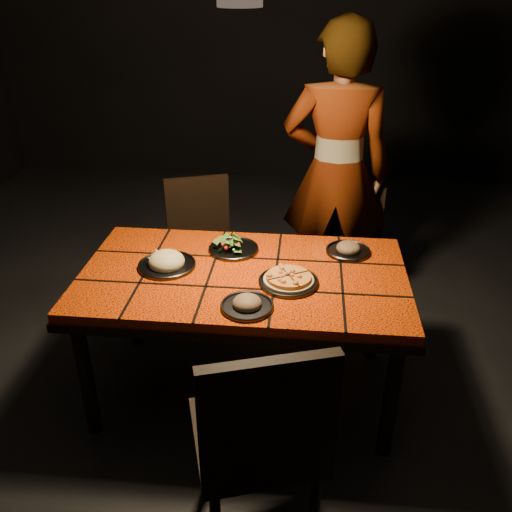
# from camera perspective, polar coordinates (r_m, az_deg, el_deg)

# --- Properties ---
(room_shell) EXTENTS (6.04, 7.04, 3.08)m
(room_shell) POSITION_cam_1_polar(r_m,az_deg,el_deg) (2.38, -1.55, 14.10)
(room_shell) COLOR black
(room_shell) RESTS_ON ground
(dining_table) EXTENTS (1.62, 0.92, 0.75)m
(dining_table) POSITION_cam_1_polar(r_m,az_deg,el_deg) (2.71, -1.33, -3.19)
(dining_table) COLOR #E63E07
(dining_table) RESTS_ON ground
(chair_near) EXTENTS (0.58, 0.58, 1.03)m
(chair_near) POSITION_cam_1_polar(r_m,az_deg,el_deg) (2.05, 0.54, -18.53)
(chair_near) COLOR black
(chair_near) RESTS_ON ground
(chair_far_left) EXTENTS (0.52, 0.52, 0.91)m
(chair_far_left) POSITION_cam_1_polar(r_m,az_deg,el_deg) (3.53, -5.79, 1.78)
(chair_far_left) COLOR black
(chair_far_left) RESTS_ON ground
(chair_far_right) EXTENTS (0.47, 0.47, 0.82)m
(chair_far_right) POSITION_cam_1_polar(r_m,az_deg,el_deg) (3.70, 9.97, 1.94)
(chair_far_right) COLOR black
(chair_far_right) RESTS_ON ground
(diner) EXTENTS (0.69, 0.47, 1.86)m
(diner) POSITION_cam_1_polar(r_m,az_deg,el_deg) (3.47, 8.42, 8.54)
(diner) COLOR brown
(diner) RESTS_ON ground
(plate_pizza) EXTENTS (0.33, 0.33, 0.04)m
(plate_pizza) POSITION_cam_1_polar(r_m,az_deg,el_deg) (2.57, 3.45, -2.55)
(plate_pizza) COLOR #3A3A3F
(plate_pizza) RESTS_ON dining_table
(plate_pasta) EXTENTS (0.29, 0.29, 0.09)m
(plate_pasta) POSITION_cam_1_polar(r_m,az_deg,el_deg) (2.74, -9.39, -0.66)
(plate_pasta) COLOR #3A3A3F
(plate_pasta) RESTS_ON dining_table
(plate_salad) EXTENTS (0.27, 0.27, 0.07)m
(plate_salad) POSITION_cam_1_polar(r_m,az_deg,el_deg) (2.86, -2.38, 1.05)
(plate_salad) COLOR #3A3A3F
(plate_salad) RESTS_ON dining_table
(plate_mushroom_a) EXTENTS (0.24, 0.24, 0.08)m
(plate_mushroom_a) POSITION_cam_1_polar(r_m,az_deg,el_deg) (2.39, -0.95, -5.06)
(plate_mushroom_a) COLOR #3A3A3F
(plate_mushroom_a) RESTS_ON dining_table
(plate_mushroom_b) EXTENTS (0.23, 0.23, 0.08)m
(plate_mushroom_b) POSITION_cam_1_polar(r_m,az_deg,el_deg) (2.88, 9.68, 0.73)
(plate_mushroom_b) COLOR #3A3A3F
(plate_mushroom_b) RESTS_ON dining_table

